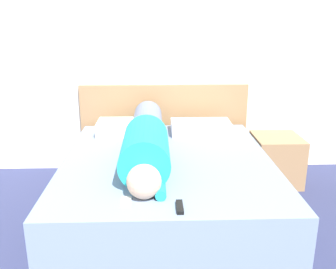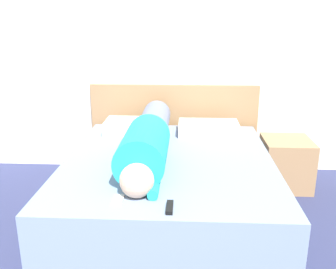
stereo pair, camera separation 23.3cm
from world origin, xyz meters
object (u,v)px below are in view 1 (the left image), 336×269
(bed, at_px, (167,188))
(pillow_second, at_px, (201,127))
(pillow_near_headboard, at_px, (129,127))
(tv_remote, at_px, (180,207))
(nightstand, at_px, (276,160))
(cell_phone, at_px, (126,202))
(person_lying, at_px, (146,140))

(bed, bearing_deg, pillow_second, 63.02)
(bed, distance_m, pillow_second, 0.84)
(bed, relative_size, pillow_near_headboard, 3.19)
(pillow_near_headboard, bearing_deg, tv_remote, -75.33)
(pillow_near_headboard, xyz_separation_m, pillow_second, (0.71, 0.00, -0.01))
(bed, distance_m, nightstand, 1.31)
(nightstand, xyz_separation_m, tv_remote, (-1.08, -1.51, 0.30))
(pillow_second, xyz_separation_m, cell_phone, (-0.63, -1.44, -0.05))
(person_lying, height_order, pillow_near_headboard, person_lying)
(pillow_near_headboard, distance_m, cell_phone, 1.44)
(pillow_second, distance_m, cell_phone, 1.57)
(nightstand, height_order, pillow_near_headboard, pillow_near_headboard)
(person_lying, bearing_deg, bed, -4.44)
(nightstand, bearing_deg, cell_phone, -134.80)
(person_lying, relative_size, pillow_second, 2.96)
(bed, xyz_separation_m, tv_remote, (0.05, -0.84, 0.28))
(nightstand, distance_m, pillow_second, 0.84)
(person_lying, bearing_deg, pillow_second, 52.51)
(bed, distance_m, tv_remote, 0.88)
(pillow_second, xyz_separation_m, tv_remote, (-0.31, -1.53, -0.05))
(pillow_second, bearing_deg, pillow_near_headboard, -180.00)
(nightstand, relative_size, pillow_second, 0.84)
(tv_remote, relative_size, cell_phone, 1.15)
(pillow_near_headboard, height_order, tv_remote, pillow_near_headboard)
(bed, height_order, pillow_near_headboard, pillow_near_headboard)
(person_lying, distance_m, tv_remote, 0.89)
(bed, bearing_deg, cell_phone, -110.60)
(nightstand, xyz_separation_m, cell_phone, (-1.40, -1.41, 0.29))
(pillow_second, distance_m, tv_remote, 1.56)
(tv_remote, bearing_deg, nightstand, 54.39)
(person_lying, bearing_deg, pillow_near_headboard, 105.27)
(bed, xyz_separation_m, pillow_second, (0.35, 0.69, 0.32))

